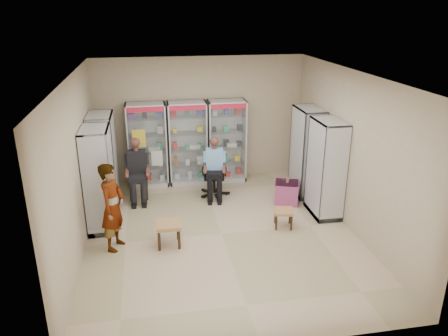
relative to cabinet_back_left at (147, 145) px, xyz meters
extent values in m
plane|color=tan|center=(1.30, -2.73, -1.00)|extent=(6.00, 6.00, 0.00)
cube|color=tan|center=(1.30, 0.27, 0.50)|extent=(5.00, 0.02, 3.00)
cube|color=tan|center=(1.30, -5.73, 0.50)|extent=(5.00, 0.02, 3.00)
cube|color=tan|center=(-1.20, -2.73, 0.50)|extent=(0.02, 6.00, 3.00)
cube|color=tan|center=(3.80, -2.73, 0.50)|extent=(0.02, 6.00, 3.00)
cube|color=silver|center=(1.30, -2.73, 2.00)|extent=(5.00, 6.00, 0.02)
cube|color=#B1B3B8|center=(0.00, 0.00, 0.00)|extent=(0.90, 0.50, 2.00)
cube|color=#B1B4B9|center=(0.95, 0.00, 0.00)|extent=(0.90, 0.50, 2.00)
cube|color=#BABCC2|center=(1.90, 0.00, 0.00)|extent=(0.90, 0.50, 2.00)
cube|color=#ADB1B5|center=(3.53, -1.13, 0.00)|extent=(0.90, 0.50, 2.00)
cube|color=#ADB0B4|center=(3.53, -2.23, 0.00)|extent=(0.90, 0.50, 2.00)
cube|color=#ACB0B4|center=(-0.93, -0.93, 0.00)|extent=(0.90, 0.50, 2.00)
cube|color=#A6AAAD|center=(-0.93, -2.03, 0.00)|extent=(0.90, 0.50, 2.00)
cube|color=black|center=(-0.25, -0.73, -0.53)|extent=(0.42, 0.42, 0.94)
cube|color=black|center=(1.45, -0.89, -0.48)|extent=(0.64, 0.64, 1.03)
cube|color=#A54278|center=(2.95, -1.58, -0.76)|extent=(0.62, 0.61, 0.48)
cylinder|color=#4E1406|center=(2.95, -1.59, -0.47)|extent=(0.07, 0.07, 0.10)
cube|color=#AA8647|center=(2.54, -2.65, -0.82)|extent=(0.43, 0.43, 0.36)
cube|color=tan|center=(0.29, -2.96, -0.78)|extent=(0.45, 0.45, 0.44)
imported|color=gray|center=(-0.65, -2.88, -0.20)|extent=(0.57, 0.69, 1.60)
camera|label=1|loc=(0.06, -9.99, 3.09)|focal=35.00mm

